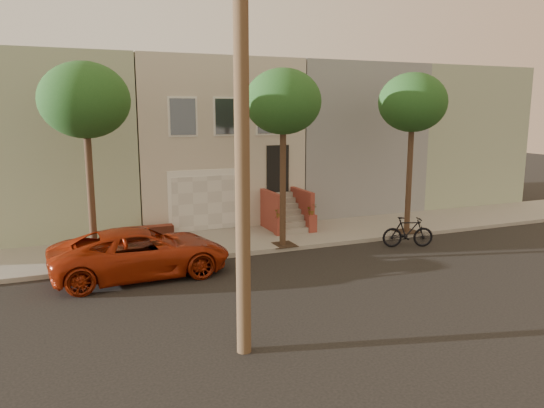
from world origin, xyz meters
name	(u,v)px	position (x,y,z in m)	size (l,w,h in m)	color
ground	(305,286)	(0.00, 0.00, 0.00)	(90.00, 90.00, 0.00)	black
sidewalk	(244,240)	(0.00, 5.35, 0.07)	(40.00, 3.70, 0.15)	gray
house_row	(202,139)	(0.00, 11.19, 3.64)	(33.10, 11.70, 7.00)	#BAB19F
tree_left	(85,102)	(-5.50, 3.90, 5.26)	(2.70, 2.57, 6.30)	#2D2116
tree_mid	(283,103)	(1.00, 3.90, 5.26)	(2.70, 2.57, 6.30)	#2D2116
tree_right	(413,103)	(6.50, 3.90, 5.26)	(2.70, 2.57, 6.30)	#2D2116
pickup_truck	(142,252)	(-4.21, 2.73, 0.74)	(2.46, 5.34, 1.49)	#99260C
motorcycle	(408,232)	(5.39, 2.38, 0.57)	(0.53, 1.89, 1.14)	black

